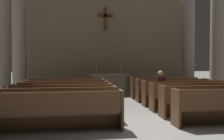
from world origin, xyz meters
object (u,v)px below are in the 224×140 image
object	(u,v)px
pew_left_row_3	(62,99)
lone_worshipper	(160,87)
pew_left_row_2	(60,104)
column_left_third	(19,31)
pew_left_row_4	(64,95)
pew_left_row_1	(57,111)
altar	(109,82)
column_right_second	(219,26)
column_left_second	(1,20)
pew_left_row_5	(66,92)
pew_right_row_2	(211,101)
pew_right_row_5	(172,90)
pew_right_row_4	(182,93)
pew_right_row_3	(195,96)
candlestick_right	(121,71)
pew_right_row_6	(164,88)
pew_left_row_6	(67,89)
column_right_third	(188,34)
candlestick_left	(96,71)

from	to	relation	value
pew_left_row_3	lone_worshipper	world-z (taller)	lone_worshipper
pew_left_row_2	column_left_third	xyz separation A→B (m)	(-2.66, 6.85, 2.90)
column_left_third	lone_worshipper	bearing A→B (deg)	-38.40
pew_left_row_4	pew_left_row_2	bearing A→B (deg)	-90.00
pew_left_row_1	pew_left_row_4	world-z (taller)	same
altar	lone_worshipper	distance (m)	4.80
column_right_second	column_left_second	bearing A→B (deg)	180.00
pew_left_row_5	column_right_second	world-z (taller)	column_right_second
pew_left_row_1	pew_right_row_2	distance (m)	4.52
pew_right_row_5	pew_right_row_4	bearing A→B (deg)	-90.00
pew_right_row_2	column_left_second	world-z (taller)	column_left_second
pew_left_row_4	pew_right_row_3	xyz separation A→B (m)	(4.42, -0.95, 0.00)
pew_left_row_3	pew_right_row_4	size ratio (longest dim) A/B	1.00
column_right_second	candlestick_right	world-z (taller)	column_right_second
pew_right_row_3	column_left_third	xyz separation A→B (m)	(-7.08, 5.90, 2.90)
pew_right_row_6	pew_right_row_2	bearing A→B (deg)	-90.00
pew_left_row_1	column_left_third	distance (m)	8.74
pew_left_row_6	column_right_third	distance (m)	8.23
pew_left_row_1	candlestick_right	size ratio (longest dim) A/B	5.56
column_left_second	altar	distance (m)	6.30
column_right_second	candlestick_left	world-z (taller)	column_right_second
pew_right_row_2	pew_right_row_5	size ratio (longest dim) A/B	1.00
pew_left_row_2	pew_left_row_4	distance (m)	1.90
pew_left_row_1	candlestick_right	world-z (taller)	candlestick_right
pew_right_row_6	column_right_third	bearing A→B (deg)	48.80
column_left_second	column_left_third	xyz separation A→B (m)	(0.00, 3.10, 0.00)
column_left_third	candlestick_right	distance (m)	6.00
column_left_second	column_right_third	xyz separation A→B (m)	(9.74, 3.10, 0.00)
pew_right_row_5	candlestick_right	bearing A→B (deg)	112.19
pew_right_row_5	pew_right_row_6	size ratio (longest dim) A/B	1.00
pew_right_row_6	pew_right_row_3	bearing A→B (deg)	-90.00
pew_left_row_6	altar	distance (m)	3.52
pew_left_row_5	pew_right_row_4	xyz separation A→B (m)	(4.42, -0.95, 0.00)
pew_left_row_3	column_left_third	xyz separation A→B (m)	(-2.66, 5.90, 2.90)
candlestick_right	lone_worshipper	bearing A→B (deg)	-82.35
pew_left_row_5	pew_right_row_4	distance (m)	4.52
pew_left_row_4	column_right_third	distance (m)	9.11
pew_right_row_2	pew_right_row_4	world-z (taller)	same
pew_right_row_6	pew_left_row_6	bearing A→B (deg)	180.00
lone_worshipper	pew_left_row_6	bearing A→B (deg)	152.13
pew_left_row_4	column_right_third	size ratio (longest dim) A/B	0.44
pew_right_row_6	column_left_second	world-z (taller)	column_left_second
pew_left_row_4	candlestick_left	xyz separation A→B (m)	(1.51, 4.65, 0.70)
pew_left_row_5	pew_right_row_6	distance (m)	4.52
pew_right_row_4	candlestick_right	bearing A→B (deg)	107.97
pew_left_row_5	pew_left_row_4	bearing A→B (deg)	-90.00
candlestick_left	pew_right_row_6	bearing A→B (deg)	-43.36
pew_left_row_2	pew_right_row_3	size ratio (longest dim) A/B	1.00
pew_left_row_1	pew_right_row_5	distance (m)	5.83
pew_left_row_3	pew_right_row_6	distance (m)	5.26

